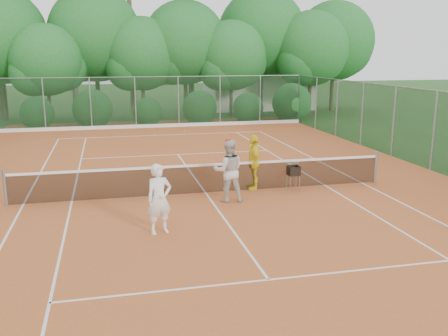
# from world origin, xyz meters

# --- Properties ---
(ground) EXTENTS (120.00, 120.00, 0.00)m
(ground) POSITION_xyz_m (0.00, 0.00, 0.00)
(ground) COLOR #22491A
(ground) RESTS_ON ground
(clay_court) EXTENTS (18.00, 36.00, 0.02)m
(clay_court) POSITION_xyz_m (0.00, 0.00, 0.01)
(clay_court) COLOR #B85C2A
(clay_court) RESTS_ON ground
(club_building) EXTENTS (8.00, 5.00, 3.00)m
(club_building) POSITION_xyz_m (9.00, 24.00, 1.50)
(club_building) COLOR beige
(club_building) RESTS_ON ground
(tennis_net) EXTENTS (11.97, 0.10, 1.10)m
(tennis_net) POSITION_xyz_m (0.00, 0.00, 0.53)
(tennis_net) COLOR gray
(tennis_net) RESTS_ON clay_court
(player_white) EXTENTS (0.73, 0.58, 1.75)m
(player_white) POSITION_xyz_m (-1.80, -3.26, 0.89)
(player_white) COLOR white
(player_white) RESTS_ON clay_court
(player_center_grp) EXTENTS (0.97, 0.79, 1.91)m
(player_center_grp) POSITION_xyz_m (0.50, -0.98, 0.97)
(player_center_grp) COLOR beige
(player_center_grp) RESTS_ON clay_court
(player_yellow) EXTENTS (0.54, 1.09, 1.80)m
(player_yellow) POSITION_xyz_m (1.63, 0.17, 0.92)
(player_yellow) COLOR yellow
(player_yellow) RESTS_ON clay_court
(ball_hopper) EXTENTS (0.35, 0.35, 0.81)m
(ball_hopper) POSITION_xyz_m (2.83, -0.32, 0.66)
(ball_hopper) COLOR gray
(ball_hopper) RESTS_ON clay_court
(stray_ball_a) EXTENTS (0.07, 0.07, 0.07)m
(stray_ball_a) POSITION_xyz_m (-0.48, 12.01, 0.05)
(stray_ball_a) COLOR #CED531
(stray_ball_a) RESTS_ON clay_court
(stray_ball_b) EXTENTS (0.07, 0.07, 0.07)m
(stray_ball_b) POSITION_xyz_m (1.30, 12.89, 0.05)
(stray_ball_b) COLOR yellow
(stray_ball_b) RESTS_ON clay_court
(stray_ball_c) EXTENTS (0.07, 0.07, 0.07)m
(stray_ball_c) POSITION_xyz_m (3.23, 10.89, 0.05)
(stray_ball_c) COLOR #ACC92E
(stray_ball_c) RESTS_ON clay_court
(court_markings) EXTENTS (11.03, 23.83, 0.01)m
(court_markings) POSITION_xyz_m (0.00, 0.00, 0.02)
(court_markings) COLOR white
(court_markings) RESTS_ON clay_court
(fence_back) EXTENTS (18.07, 0.07, 3.00)m
(fence_back) POSITION_xyz_m (0.00, 15.00, 1.52)
(fence_back) COLOR #19381E
(fence_back) RESTS_ON clay_court
(tropical_treeline) EXTENTS (32.10, 8.49, 15.03)m
(tropical_treeline) POSITION_xyz_m (1.43, 20.22, 5.11)
(tropical_treeline) COLOR brown
(tropical_treeline) RESTS_ON ground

